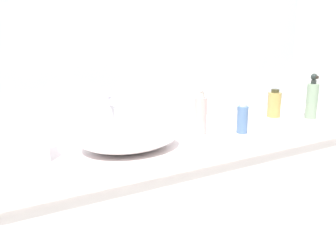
% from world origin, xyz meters
% --- Properties ---
extents(bathroom_wall_rear, '(6.00, 0.06, 2.60)m').
position_xyz_m(bathroom_wall_rear, '(0.00, 0.73, 1.30)').
color(bathroom_wall_rear, silver).
rests_on(bathroom_wall_rear, ground).
extents(vanity_counter, '(1.77, 0.55, 0.87)m').
position_xyz_m(vanity_counter, '(-0.03, 0.41, 0.44)').
color(vanity_counter, white).
rests_on(vanity_counter, ground).
extents(wall_mirror_panel, '(1.66, 0.01, 1.06)m').
position_xyz_m(wall_mirror_panel, '(-0.03, 0.69, 1.40)').
color(wall_mirror_panel, '#B2BCC6').
rests_on(wall_mirror_panel, vanity_counter).
extents(sink_basin, '(0.38, 0.30, 0.11)m').
position_xyz_m(sink_basin, '(-0.40, 0.36, 0.92)').
color(sink_basin, white).
rests_on(sink_basin, vanity_counter).
extents(faucet, '(0.03, 0.14, 0.19)m').
position_xyz_m(faucet, '(-0.40, 0.53, 0.98)').
color(faucet, silver).
rests_on(faucet, vanity_counter).
extents(soap_dispenser, '(0.05, 0.05, 0.20)m').
position_xyz_m(soap_dispenser, '(-0.05, 0.39, 0.96)').
color(soap_dispenser, '#DBA19D').
rests_on(soap_dispenser, vanity_counter).
extents(lotion_bottle, '(0.07, 0.07, 0.14)m').
position_xyz_m(lotion_bottle, '(0.45, 0.47, 0.93)').
color(lotion_bottle, '#A78C48').
rests_on(lotion_bottle, vanity_counter).
extents(perfume_bottle, '(0.05, 0.05, 0.14)m').
position_xyz_m(perfume_bottle, '(0.11, 0.32, 0.93)').
color(perfume_bottle, '#4C6D9C').
rests_on(perfume_bottle, vanity_counter).
extents(spray_can, '(0.06, 0.06, 0.22)m').
position_xyz_m(spray_can, '(0.58, 0.35, 0.96)').
color(spray_can, gray).
rests_on(spray_can, vanity_counter).
extents(tissue_box, '(0.12, 0.12, 0.17)m').
position_xyz_m(tissue_box, '(-0.74, 0.42, 0.94)').
color(tissue_box, silver).
rests_on(tissue_box, vanity_counter).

